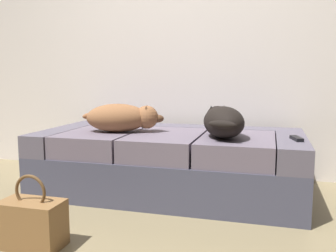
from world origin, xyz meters
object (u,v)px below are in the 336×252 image
object	(u,v)px
dog_tan	(122,118)
couch	(170,162)
tv_remote	(297,138)
handbag	(32,223)
dog_dark	(222,121)

from	to	relation	value
dog_tan	couch	bearing A→B (deg)	15.59
couch	tv_remote	distance (m)	0.92
tv_remote	handbag	distance (m)	1.65
tv_remote	handbag	bearing A→B (deg)	-159.85
couch	dog_dark	distance (m)	0.54
dog_tan	tv_remote	bearing A→B (deg)	-1.71
tv_remote	handbag	xyz separation A→B (m)	(-1.32, -0.93, -0.34)
couch	dog_tan	bearing A→B (deg)	-164.41
dog_tan	dog_dark	bearing A→B (deg)	-1.93
dog_dark	tv_remote	size ratio (longest dim) A/B	3.98
couch	dog_dark	size ratio (longest dim) A/B	3.21
dog_tan	dog_dark	distance (m)	0.74
handbag	dog_tan	bearing A→B (deg)	84.24
dog_tan	handbag	size ratio (longest dim) A/B	1.58
couch	tv_remote	size ratio (longest dim) A/B	12.76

